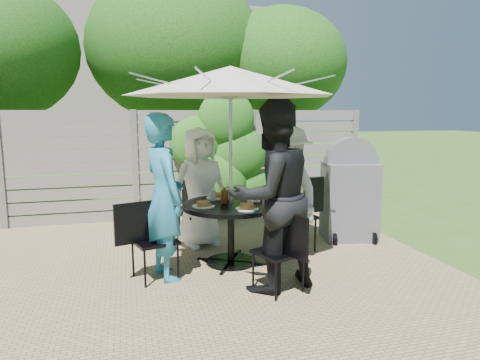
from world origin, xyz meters
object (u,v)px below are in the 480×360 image
object	(u,v)px
patio_table	(231,222)
person_right	(287,190)
plate_front	(247,207)
bbq_grill	(350,194)
plate_right	(256,198)
person_front	(272,197)
coffee_cup	(229,195)
chair_front	(279,268)
syrup_jug	(224,197)
chair_left	(154,256)
umbrella	(230,81)
chair_right	(295,229)
plate_left	(203,205)
glass_front	(250,201)
plate_back	(217,196)
glass_back	(213,195)
person_back	(200,188)
glass_right	(245,194)
person_left	(164,197)
chair_back	(196,225)

from	to	relation	value
patio_table	person_right	bearing A→B (deg)	16.08
plate_front	bbq_grill	distance (m)	1.97
plate_right	person_front	bearing A→B (deg)	-97.37
plate_front	coffee_cup	size ratio (longest dim) A/B	2.17
chair_front	syrup_jug	xyz separation A→B (m)	(-0.34, 0.96, 0.57)
plate_front	patio_table	bearing A→B (deg)	106.08
chair_left	umbrella	bearing A→B (deg)	-1.66
person_front	coffee_cup	distance (m)	1.07
chair_right	bbq_grill	size ratio (longest dim) A/B	0.65
plate_left	coffee_cup	world-z (taller)	coffee_cup
chair_left	glass_front	xyz separation A→B (m)	(1.10, 0.05, 0.55)
chair_left	person_front	world-z (taller)	person_front
plate_back	plate_left	bearing A→B (deg)	-118.92
plate_right	patio_table	bearing A→B (deg)	-163.92
patio_table	bbq_grill	world-z (taller)	bbq_grill
person_front	bbq_grill	size ratio (longest dim) A/B	1.32
chair_front	patio_table	bearing A→B (deg)	-4.69
umbrella	plate_right	bearing A→B (deg)	16.08
person_right	glass_back	world-z (taller)	person_right
person_back	glass_front	world-z (taller)	person_back
plate_front	glass_right	xyz separation A→B (m)	(0.12, 0.52, 0.05)
chair_left	glass_right	world-z (taller)	chair_left
chair_right	umbrella	bearing A→B (deg)	4.24
plate_front	glass_front	world-z (taller)	glass_front
chair_left	plate_left	world-z (taller)	chair_left
umbrella	person_left	bearing A→B (deg)	-163.92
chair_left	glass_back	size ratio (longest dim) A/B	6.37
chair_right	glass_front	bearing A→B (deg)	21.01
plate_back	glass_back	world-z (taller)	glass_back
chair_back	person_back	size ratio (longest dim) A/B	0.53
chair_front	plate_right	world-z (taller)	chair_front
person_right	syrup_jug	xyz separation A→B (m)	(-0.87, -0.20, 0.00)
person_left	chair_right	xyz separation A→B (m)	(1.73, 0.50, -0.62)
plate_back	bbq_grill	size ratio (longest dim) A/B	0.18
chair_right	plate_back	bearing A→B (deg)	-16.19
plate_front	plate_right	world-z (taller)	same
chair_front	chair_right	bearing A→B (deg)	-49.81
bbq_grill	syrup_jug	bearing A→B (deg)	-153.73
person_front	glass_front	size ratio (longest dim) A/B	13.88
person_right	plate_back	size ratio (longest dim) A/B	6.34
chair_back	plate_front	world-z (taller)	chair_back
umbrella	plate_front	size ratio (longest dim) A/B	11.41
person_back	glass_back	distance (m)	0.58
person_back	plate_front	world-z (taller)	person_back
chair_right	coffee_cup	xyz separation A→B (m)	(-0.89, -0.03, 0.52)
umbrella	bbq_grill	bearing A→B (deg)	15.99
chair_left	plate_back	distance (m)	1.15
plate_left	bbq_grill	world-z (taller)	bbq_grill
glass_right	syrup_jug	bearing A→B (deg)	-154.17
umbrella	glass_back	distance (m)	1.37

